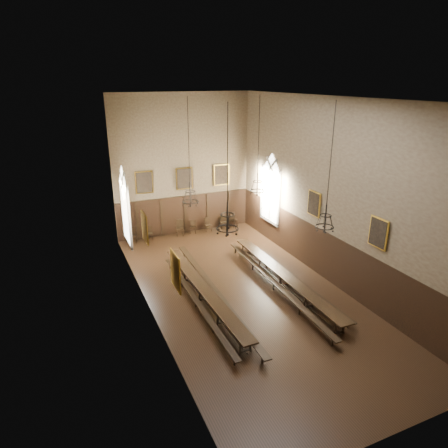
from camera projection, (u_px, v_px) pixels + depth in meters
floor at (245, 294)px, 19.19m from camera, size 9.00×18.00×0.02m
ceiling at (249, 97)px, 16.10m from camera, size 9.00×18.00×0.02m
wall_back at (183, 166)px, 25.41m from camera, size 9.00×0.02×9.00m
wall_front at (409, 303)px, 9.89m from camera, size 9.00×0.02×9.00m
wall_left at (146, 217)px, 15.95m from camera, size 0.02×18.00×9.00m
wall_right at (330, 193)px, 19.34m from camera, size 0.02×18.00×9.00m
wainscot_panelling at (245, 270)px, 18.76m from camera, size 9.00×18.00×2.50m
table_left at (204, 294)px, 18.40m from camera, size 0.83×9.18×0.72m
table_right at (284, 280)px, 19.65m from camera, size 0.74×9.47×0.74m
bench_left_outer at (196, 302)px, 17.95m from camera, size 0.36×9.18×0.41m
bench_left_inner at (214, 292)px, 18.69m from camera, size 0.63×10.78×0.49m
bench_right_inner at (274, 284)px, 19.42m from camera, size 0.62×10.21×0.46m
bench_right_outer at (291, 278)px, 20.10m from camera, size 0.37×9.25×0.42m
chair_0 at (133, 238)px, 25.09m from camera, size 0.53×0.53×1.00m
chair_1 at (150, 236)px, 25.52m from camera, size 0.47×0.47×0.91m
chair_3 at (180, 231)px, 26.22m from camera, size 0.58×0.58×1.04m
chair_4 at (193, 229)px, 26.63m from camera, size 0.49×0.49×0.87m
chair_5 at (208, 227)px, 27.00m from camera, size 0.42×0.42×0.91m
chair_6 at (223, 224)px, 27.47m from camera, size 0.47×0.47×0.95m
chair_7 at (234, 223)px, 27.76m from camera, size 0.54×0.54×0.98m
chandelier_back_left at (190, 194)px, 19.27m from camera, size 0.80×0.80×5.04m
chandelier_back_right at (257, 184)px, 20.94m from camera, size 0.79×0.79×5.00m
chandelier_front_left at (227, 221)px, 14.85m from camera, size 0.86×0.86×4.72m
chandelier_front_right at (325, 218)px, 16.08m from camera, size 0.76×0.76×5.08m
portrait_back_0 at (144, 182)px, 24.59m from camera, size 1.10×0.12×1.40m
portrait_back_1 at (184, 178)px, 25.57m from camera, size 1.10×0.12×1.40m
portrait_back_2 at (222, 175)px, 26.54m from camera, size 1.10×0.12×1.40m
portrait_left_0 at (145, 228)px, 17.14m from camera, size 0.12×1.00×1.30m
portrait_left_1 at (175, 271)px, 13.26m from camera, size 0.12×1.00×1.30m
portrait_right_0 at (314, 204)px, 20.43m from camera, size 0.12×1.00×1.30m
portrait_right_1 at (378, 233)px, 16.55m from camera, size 0.12×1.00×1.30m
window_right at (271, 188)px, 24.42m from camera, size 0.20×2.20×4.60m
window_left at (125, 206)px, 21.10m from camera, size 0.20×2.20×4.60m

